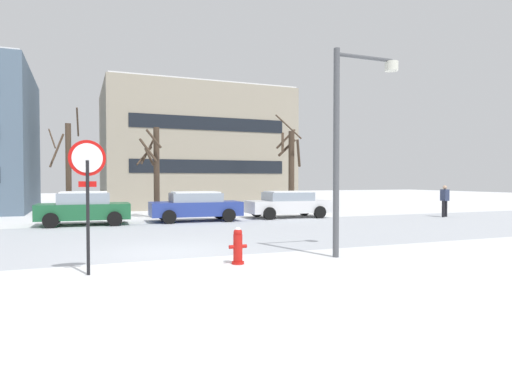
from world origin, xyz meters
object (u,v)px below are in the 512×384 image
stop_sign (88,180)px  street_lamp (349,129)px  parked_car_green (84,208)px  fire_hydrant (238,245)px  pedestrian_crossing (445,199)px  parked_car_white (288,204)px  parked_car_blue (196,206)px

stop_sign → street_lamp: street_lamp is taller
parked_car_green → fire_hydrant: bearing=-73.5°
stop_sign → pedestrian_crossing: size_ratio=1.67×
street_lamp → parked_car_white: size_ratio=1.22×
parked_car_green → parked_car_blue: 5.07m
fire_hydrant → stop_sign: bearing=180.0°
parked_car_green → parked_car_white: bearing=0.7°
stop_sign → street_lamp: bearing=-0.5°
stop_sign → parked_car_white: size_ratio=0.65×
parked_car_green → parked_car_white: 10.13m
parked_car_white → street_lamp: bearing=-108.2°
parked_car_green → pedestrian_crossing: bearing=-8.5°
stop_sign → parked_car_green: 11.26m
parked_car_blue → pedestrian_crossing: bearing=-11.4°
parked_car_green → parked_car_white: size_ratio=0.90×
fire_hydrant → parked_car_white: (6.81, 11.32, 0.28)m
fire_hydrant → pedestrian_crossing: 17.09m
street_lamp → parked_car_white: 12.25m
parked_car_green → street_lamp: bearing=-60.4°
pedestrian_crossing → street_lamp: bearing=-144.1°
parked_car_green → stop_sign: bearing=-90.2°
parked_car_green → parked_car_blue: size_ratio=0.90×
street_lamp → parked_car_green: (-6.39, 11.24, -2.60)m
stop_sign → parked_car_green: bearing=89.8°
street_lamp → pedestrian_crossing: (11.76, 8.51, -2.36)m
fire_hydrant → parked_car_blue: 11.25m
parked_car_blue → parked_car_white: parked_car_blue is taller
parked_car_white → pedestrian_crossing: size_ratio=2.58×
fire_hydrant → street_lamp: size_ratio=0.16×
stop_sign → fire_hydrant: stop_sign is taller
parked_car_blue → parked_car_white: (5.07, 0.21, -0.01)m
stop_sign → parked_car_blue: 12.29m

